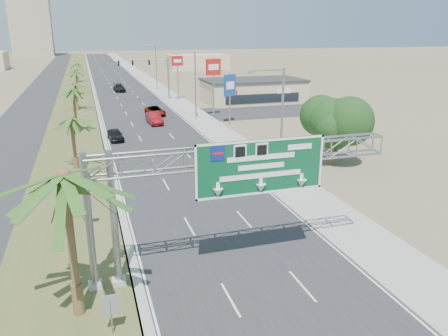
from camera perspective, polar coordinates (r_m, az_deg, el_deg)
road at (r=121.82m, az=-13.95°, el=10.94°), size 12.00×300.00×0.02m
sidewalk_right at (r=122.67m, az=-9.92°, el=11.25°), size 4.00×300.00×0.10m
median_grass at (r=121.57m, az=-18.72°, el=10.55°), size 7.00×300.00×0.12m
opposing_road at (r=121.89m, az=-22.05°, el=10.20°), size 8.00×300.00×0.02m
sign_gantry at (r=22.96m, az=0.83°, el=0.22°), size 16.75×1.24×7.50m
palm_near at (r=19.83m, az=-20.20°, el=-1.07°), size 5.70×5.70×8.35m
palm_row_b at (r=43.64m, az=-19.33°, el=5.99°), size 3.99×3.99×5.95m
palm_row_c at (r=59.34m, az=-19.15°, el=9.58°), size 3.99×3.99×6.75m
palm_row_d at (r=77.35m, az=-18.87°, el=10.31°), size 3.99×3.99×5.45m
palm_row_e at (r=96.20m, az=-18.81°, el=11.96°), size 3.99×3.99×6.15m
palm_row_f at (r=121.16m, az=-18.70°, el=12.75°), size 3.99×3.99×5.75m
streetlight_near at (r=37.17m, az=7.23°, el=4.65°), size 3.27×0.44×10.00m
streetlight_mid at (r=65.22m, az=-3.91°, el=10.26°), size 3.27×0.44×10.00m
streetlight_far at (r=100.39m, az=-8.95°, el=12.63°), size 3.27×0.44×10.00m
signal_mast at (r=84.27m, az=-8.67°, el=11.85°), size 10.28×0.71×8.00m
store_building at (r=83.23m, az=3.79°, el=9.96°), size 18.00×10.00×4.00m
oak_near at (r=44.25m, az=14.21°, el=6.10°), size 4.50×4.50×6.80m
oak_far at (r=49.28m, az=14.73°, el=6.34°), size 3.50×3.50×5.60m
median_signback_a at (r=20.38m, az=-14.60°, el=-17.24°), size 0.75×0.08×2.08m
median_signback_b at (r=31.06m, az=-17.28°, el=-4.92°), size 0.75×0.08×2.08m
tower_distant at (r=262.02m, az=-23.92°, el=17.11°), size 20.00×16.00×35.00m
building_distant_right at (r=155.93m, az=-3.51°, el=13.66°), size 20.00×12.00×5.00m
car_left_lane at (r=55.12m, az=-14.02°, el=4.22°), size 2.04×4.24×1.40m
car_mid_lane at (r=63.97m, az=-9.10°, el=6.42°), size 2.02×5.02×1.62m
car_right_lane at (r=70.48m, az=-8.97°, el=7.35°), size 3.02×5.34×1.41m
car_far at (r=100.31m, az=-13.52°, el=10.11°), size 2.53×5.53×1.57m
pole_sign_red_near at (r=67.23m, az=-1.40°, el=12.60°), size 2.41×0.75×9.06m
pole_sign_blue at (r=62.45m, az=0.77°, el=10.51°), size 1.96×1.06×7.23m
pole_sign_red_far at (r=84.74m, az=-6.10°, el=13.28°), size 2.20×0.88×8.56m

